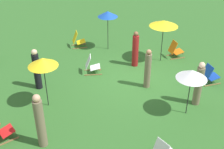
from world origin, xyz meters
TOP-DOWN VIEW (x-y plane):
  - ground_plane at (0.00, 0.00)m, footprint 40.00×40.00m
  - deckchair_0 at (-1.41, -2.60)m, footprint 0.55×0.80m
  - deckchair_2 at (1.14, -2.59)m, footprint 0.55×0.81m
  - deckchair_3 at (4.07, 1.39)m, footprint 0.59×0.83m
  - deckchair_5 at (-1.62, 5.68)m, footprint 0.65×0.85m
  - deckchair_6 at (1.27, 1.64)m, footprint 0.68×0.87m
  - umbrella_0 at (-0.36, 3.94)m, footprint 1.05×1.05m
  - umbrella_1 at (1.09, -1.77)m, footprint 1.29×1.29m
  - umbrella_2 at (3.23, 0.06)m, footprint 0.98×0.98m
  - umbrella_3 at (-2.76, -0.53)m, footprint 1.05×1.05m
  - person_0 at (-0.66, -0.06)m, footprint 0.29×0.29m
  - person_1 at (1.14, -0.42)m, footprint 0.36×0.36m
  - person_2 at (-2.36, 4.53)m, footprint 0.38×0.38m
  - person_3 at (0.97, 4.02)m, footprint 0.39×0.39m
  - person_4 at (-2.41, -1.21)m, footprint 0.39×0.39m

SIDE VIEW (x-z plane):
  - ground_plane at x=0.00m, z-range 0.00..0.00m
  - deckchair_0 at x=-1.41m, z-range -0.05..0.79m
  - deckchair_2 at x=1.14m, z-range -0.05..0.79m
  - deckchair_3 at x=4.07m, z-range -0.05..0.79m
  - deckchair_5 at x=-1.62m, z-range -0.05..0.79m
  - deckchair_6 at x=1.27m, z-range -0.05..0.79m
  - person_1 at x=1.14m, z-range -0.04..1.63m
  - person_0 at x=-0.66m, z-range -0.03..1.65m
  - person_3 at x=0.97m, z-range -0.03..1.70m
  - person_4 at x=-2.41m, z-range -0.03..1.73m
  - person_2 at x=-2.36m, z-range -0.03..1.87m
  - umbrella_3 at x=-2.76m, z-range 0.73..2.51m
  - umbrella_0 at x=-0.36m, z-range 0.84..2.82m
  - umbrella_2 at x=3.23m, z-range 0.86..2.86m
  - umbrella_1 at x=1.09m, z-range 0.87..2.88m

